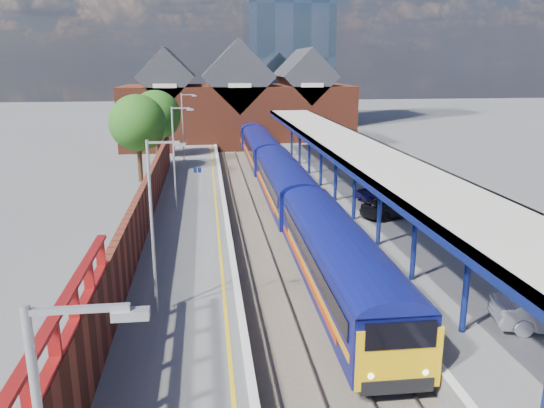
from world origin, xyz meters
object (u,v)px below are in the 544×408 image
(lamp_post_b, at_px, (155,218))
(lamp_post_c, at_px, (176,152))
(platform_sign, at_px, (198,178))
(train, at_px, (271,162))
(lamp_post_d, at_px, (184,125))
(parked_car_dark, at_px, (394,207))
(parked_car_blue, at_px, (382,193))

(lamp_post_b, bearing_deg, lamp_post_c, 90.00)
(lamp_post_b, relative_size, lamp_post_c, 1.00)
(platform_sign, bearing_deg, lamp_post_b, -94.33)
(train, height_order, lamp_post_d, lamp_post_d)
(train, distance_m, parked_car_dark, 16.18)
(lamp_post_d, distance_m, platform_sign, 14.25)
(parked_car_blue, bearing_deg, platform_sign, 75.10)
(lamp_post_d, bearing_deg, platform_sign, -84.44)
(train, relative_size, lamp_post_d, 9.42)
(platform_sign, height_order, parked_car_dark, platform_sign)
(lamp_post_d, xyz_separation_m, parked_car_dark, (14.12, -19.82, -3.32))
(train, xyz_separation_m, parked_car_blue, (6.90, -10.63, -0.59))
(platform_sign, bearing_deg, parked_car_blue, -6.59)
(lamp_post_d, distance_m, parked_car_blue, 21.71)
(parked_car_dark, bearing_deg, lamp_post_b, 113.95)
(parked_car_blue, bearing_deg, lamp_post_b, 129.81)
(train, relative_size, platform_sign, 26.37)
(parked_car_dark, bearing_deg, lamp_post_d, 18.64)
(train, height_order, parked_car_blue, train)
(lamp_post_b, bearing_deg, platform_sign, 85.67)
(lamp_post_c, xyz_separation_m, platform_sign, (1.36, 2.00, -2.30))
(parked_car_dark, height_order, parked_car_blue, parked_car_dark)
(lamp_post_d, height_order, parked_car_dark, lamp_post_d)
(lamp_post_b, distance_m, lamp_post_c, 16.00)
(parked_car_dark, bearing_deg, platform_sign, 48.65)
(lamp_post_c, xyz_separation_m, lamp_post_d, (0.00, 16.00, 0.00))
(train, xyz_separation_m, lamp_post_d, (-7.86, 4.91, 2.87))
(platform_sign, bearing_deg, lamp_post_d, 95.56)
(train, bearing_deg, parked_car_blue, -57.02)
(train, bearing_deg, lamp_post_c, -125.32)
(train, height_order, platform_sign, platform_sign)
(train, xyz_separation_m, platform_sign, (-6.49, -9.09, 0.57))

